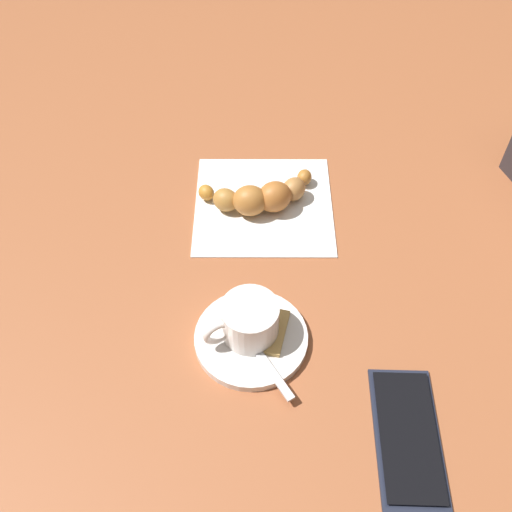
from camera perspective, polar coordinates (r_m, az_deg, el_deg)
ground_plane at (r=0.74m, az=0.84°, el=-0.77°), size 1.80×1.80×0.00m
saucer at (r=0.67m, az=-0.48°, el=-7.94°), size 0.13×0.13×0.01m
espresso_cup at (r=0.65m, az=-0.72°, el=-6.24°), size 0.06×0.08×0.05m
teaspoon at (r=0.66m, az=-0.19°, el=-8.11°), size 0.11×0.08×0.01m
sugar_packet at (r=0.66m, az=2.06°, el=-7.37°), size 0.06×0.03×0.01m
napkin at (r=0.80m, az=0.39°, el=4.98°), size 0.19×0.19×0.00m
croissant at (r=0.78m, az=0.49°, el=5.78°), size 0.09×0.16×0.04m
cell_phone at (r=0.64m, az=14.41°, el=-16.46°), size 0.15×0.07×0.01m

